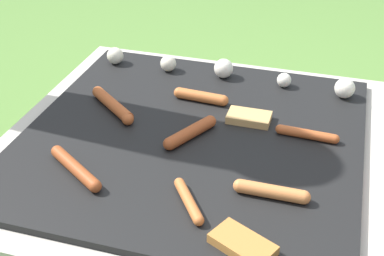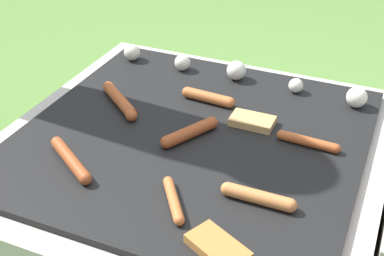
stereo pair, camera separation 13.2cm
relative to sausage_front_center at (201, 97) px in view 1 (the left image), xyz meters
name	(u,v)px [view 1 (the left image)]	position (x,y,z in m)	size (l,w,h in m)	color
ground_plane	(192,241)	(0.02, -0.17, -0.38)	(14.00, 14.00, 0.00)	#567F38
grill	(192,192)	(0.02, -0.17, -0.20)	(0.94, 0.94, 0.37)	#B2AA9E
sausage_back_center	(271,191)	(0.25, -0.35, 0.00)	(0.16, 0.03, 0.03)	#C6753D
sausage_mid_right	(190,132)	(0.02, -0.18, 0.00)	(0.10, 0.16, 0.03)	#93421E
sausage_front_left	(75,168)	(-0.18, -0.40, 0.00)	(0.17, 0.12, 0.03)	#93421E
sausage_back_right	(113,105)	(-0.22, -0.11, 0.00)	(0.17, 0.14, 0.03)	#A34C23
sausage_front_right	(189,201)	(0.09, -0.43, 0.00)	(0.10, 0.13, 0.02)	#B7602D
sausage_front_center	(201,97)	(0.00, 0.00, 0.00)	(0.16, 0.04, 0.03)	#B7602D
sausage_back_left	(307,134)	(0.30, -0.10, 0.00)	(0.16, 0.03, 0.02)	#A34C23
bread_slice_left	(249,117)	(0.15, -0.06, -0.01)	(0.11, 0.07, 0.02)	tan
bread_slice_center	(243,244)	(0.23, -0.52, -0.01)	(0.14, 0.11, 0.02)	#B27033
mushroom_row	(227,71)	(0.04, 0.15, 0.01)	(0.75, 0.08, 0.06)	beige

